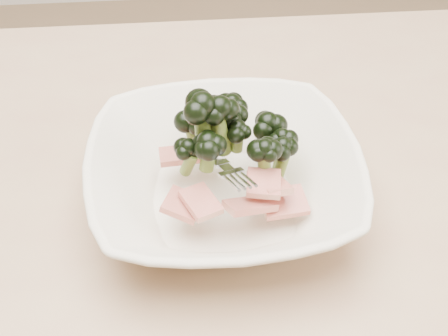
% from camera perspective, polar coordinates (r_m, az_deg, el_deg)
% --- Properties ---
extents(dining_table, '(1.20, 0.80, 0.75)m').
position_cam_1_polar(dining_table, '(0.74, -8.26, -9.12)').
color(dining_table, tan).
rests_on(dining_table, ground).
extents(broccoli_dish, '(0.29, 0.29, 0.14)m').
position_cam_1_polar(broccoli_dish, '(0.64, 0.05, -0.58)').
color(broccoli_dish, beige).
rests_on(broccoli_dish, dining_table).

